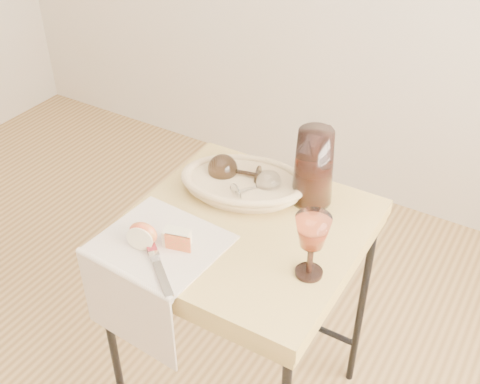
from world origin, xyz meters
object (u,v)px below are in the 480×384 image
Objects in this scene: tea_towel at (160,244)px; pitcher at (314,167)px; bread_basket at (244,185)px; apple_half at (143,234)px; goblet_lying_a at (238,172)px; side_table at (243,324)px; goblet_lying_b at (255,187)px; table_knife at (155,258)px; wine_goblet at (311,246)px.

tea_towel is 1.17× the size of pitcher.
bread_basket is 4.25× the size of apple_half.
goblet_lying_a reaches higher than tea_towel.
side_table is at bearing -123.07° from pitcher.
goblet_lying_b is (0.11, 0.28, 0.05)m from tea_towel.
side_table is 0.48m from table_knife.
goblet_lying_a is at bearing 146.84° from wine_goblet.
pitcher is at bearing -25.55° from goblet_lying_b.
bread_basket is at bearing 122.61° from table_knife.
bread_basket reaches higher than side_table.
side_table is 5.58× the size of goblet_lying_a.
apple_half is (-0.15, -0.31, -0.01)m from goblet_lying_b.
bread_basket is 1.22× the size of pitcher.
apple_half reaches higher than side_table.
bread_basket is at bearing 121.10° from side_table.
goblet_lying_a is at bearing 96.58° from goblet_lying_b.
goblet_lying_a is 0.38m from table_knife.
side_table is 3.21× the size of table_knife.
apple_half reaches higher than bread_basket.
bread_basket is at bearing -163.34° from pitcher.
tea_towel is at bearing -128.39° from side_table.
tea_towel is at bearing 156.56° from table_knife.
apple_half is 0.31× the size of table_knife.
pitcher is (0.10, 0.19, 0.50)m from side_table.
pitcher reaches higher than goblet_lying_a.
wine_goblet is (0.30, -0.20, 0.06)m from bread_basket.
goblet_lying_b is at bearing 71.56° from tea_towel.
pitcher reaches higher than bread_basket.
goblet_lying_b reaches higher than side_table.
apple_half is (-0.07, -0.34, -0.01)m from goblet_lying_a.
apple_half is 0.07m from table_knife.
table_knife is (-0.08, -0.34, -0.03)m from goblet_lying_b.
table_knife is at bearing -113.14° from bread_basket.
side_table is at bearing 113.62° from goblet_lying_a.
pitcher is (0.18, 0.07, 0.08)m from bread_basket.
table_knife is (0.03, -0.06, 0.01)m from tea_towel.
bread_basket is at bearing 140.32° from goblet_lying_a.
bread_basket is (0.07, 0.30, 0.02)m from tea_towel.
tea_towel is 0.05m from apple_half.
bread_basket is 0.37m from wine_goblet.
table_knife is at bearing -155.00° from wine_goblet.
wine_goblet is at bearing 133.73° from goblet_lying_a.
bread_basket reaches higher than tea_towel.
wine_goblet is at bearing -70.27° from pitcher.
goblet_lying_b is at bearing 114.68° from table_knife.
tea_towel is 0.46m from pitcher.
tea_towel is (-0.14, -0.18, 0.39)m from side_table.
pitcher is 1.07× the size of table_knife.
goblet_lying_a reaches higher than table_knife.
goblet_lying_a reaches higher than goblet_lying_b.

